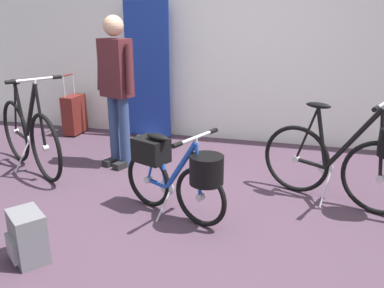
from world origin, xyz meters
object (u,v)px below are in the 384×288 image
(folding_bike_foreground, at_px, (177,171))
(backpack_on_floor, at_px, (27,237))
(display_bike_left, at_px, (29,135))
(display_bike_right, at_px, (351,158))
(floor_banner_stand, at_px, (148,78))
(rolling_suitcase, at_px, (74,114))
(visitor_near_wall, at_px, (116,84))

(folding_bike_foreground, bearing_deg, backpack_on_floor, -133.40)
(display_bike_left, bearing_deg, display_bike_right, -0.26)
(display_bike_right, distance_m, backpack_on_floor, 2.59)
(floor_banner_stand, bearing_deg, display_bike_left, -117.80)
(display_bike_left, xyz_separation_m, rolling_suitcase, (-0.28, 1.33, -0.10))
(backpack_on_floor, bearing_deg, display_bike_right, 33.23)
(visitor_near_wall, bearing_deg, display_bike_right, -9.93)
(display_bike_left, bearing_deg, backpack_on_floor, -54.79)
(folding_bike_foreground, distance_m, display_bike_left, 1.90)
(rolling_suitcase, xyz_separation_m, backpack_on_floor, (1.28, -2.76, -0.11))
(display_bike_right, bearing_deg, display_bike_left, 179.74)
(visitor_near_wall, height_order, backpack_on_floor, visitor_near_wall)
(floor_banner_stand, xyz_separation_m, display_bike_left, (-0.78, -1.47, -0.41))
(folding_bike_foreground, xyz_separation_m, rolling_suitcase, (-2.08, 1.92, -0.12))
(folding_bike_foreground, xyz_separation_m, display_bike_right, (1.36, 0.57, 0.04))
(visitor_near_wall, bearing_deg, floor_banner_stand, 93.65)
(rolling_suitcase, height_order, backpack_on_floor, rolling_suitcase)
(folding_bike_foreground, distance_m, visitor_near_wall, 1.46)
(display_bike_right, height_order, visitor_near_wall, visitor_near_wall)
(display_bike_right, bearing_deg, backpack_on_floor, -146.77)
(display_bike_left, distance_m, backpack_on_floor, 1.76)
(display_bike_right, bearing_deg, floor_banner_stand, 148.12)
(floor_banner_stand, height_order, display_bike_right, floor_banner_stand)
(folding_bike_foreground, height_order, rolling_suitcase, rolling_suitcase)
(floor_banner_stand, relative_size, rolling_suitcase, 2.13)
(backpack_on_floor, bearing_deg, display_bike_left, 125.21)
(folding_bike_foreground, bearing_deg, rolling_suitcase, 137.29)
(display_bike_left, height_order, backpack_on_floor, display_bike_left)
(folding_bike_foreground, height_order, display_bike_right, display_bike_right)
(folding_bike_foreground, height_order, display_bike_left, display_bike_left)
(floor_banner_stand, bearing_deg, display_bike_right, -31.88)
(display_bike_left, relative_size, visitor_near_wall, 0.80)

